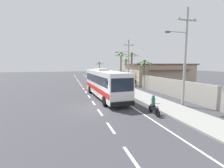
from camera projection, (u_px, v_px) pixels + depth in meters
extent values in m
plane|color=#3A3A3F|center=(97.00, 108.00, 16.13)|extent=(160.00, 160.00, 0.00)
cube|color=gray|center=(126.00, 89.00, 27.49)|extent=(3.20, 90.00, 0.14)
cube|color=white|center=(131.00, 158.00, 7.52)|extent=(0.16, 2.00, 0.01)
cube|color=white|center=(111.00, 128.00, 11.03)|extent=(0.16, 2.00, 0.01)
cube|color=white|center=(100.00, 112.00, 14.53)|extent=(0.16, 2.00, 0.01)
cube|color=white|center=(93.00, 103.00, 18.03)|extent=(0.16, 2.00, 0.01)
cube|color=white|center=(89.00, 97.00, 21.54)|extent=(0.16, 2.00, 0.01)
cube|color=white|center=(86.00, 92.00, 25.04)|extent=(0.16, 2.00, 0.01)
cube|color=white|center=(83.00, 89.00, 28.55)|extent=(0.16, 2.00, 0.01)
cube|color=white|center=(82.00, 86.00, 32.05)|extent=(0.16, 2.00, 0.01)
cube|color=white|center=(80.00, 84.00, 35.56)|extent=(0.16, 2.00, 0.01)
cube|color=white|center=(79.00, 82.00, 39.06)|extent=(0.16, 2.00, 0.01)
cube|color=white|center=(78.00, 80.00, 42.57)|extent=(0.16, 2.00, 0.01)
cube|color=white|center=(77.00, 79.00, 46.07)|extent=(0.16, 2.00, 0.01)
cube|color=white|center=(76.00, 78.00, 49.58)|extent=(0.16, 2.00, 0.01)
cube|color=white|center=(76.00, 77.00, 53.08)|extent=(0.16, 2.00, 0.01)
cube|color=white|center=(75.00, 76.00, 56.59)|extent=(0.16, 2.00, 0.01)
cube|color=white|center=(74.00, 76.00, 60.09)|extent=(0.16, 2.00, 0.01)
cube|color=white|center=(74.00, 75.00, 63.59)|extent=(0.16, 2.00, 0.01)
cube|color=white|center=(101.00, 86.00, 31.40)|extent=(0.14, 70.00, 0.01)
cube|color=#9E998E|center=(137.00, 80.00, 32.20)|extent=(0.24, 60.00, 2.29)
cube|color=silver|center=(105.00, 83.00, 20.85)|extent=(3.07, 12.35, 3.02)
cube|color=#192333|center=(104.00, 78.00, 20.98)|extent=(3.05, 11.38, 0.97)
cube|color=#192333|center=(122.00, 85.00, 15.07)|extent=(2.26, 0.21, 1.27)
cube|color=red|center=(105.00, 88.00, 20.94)|extent=(3.09, 12.11, 0.54)
cube|color=black|center=(123.00, 104.00, 15.20)|extent=(2.41, 0.28, 0.44)
cube|color=#B7B7B7|center=(101.00, 69.00, 22.09)|extent=(1.48, 2.76, 0.28)
cube|color=black|center=(135.00, 82.00, 15.68)|extent=(0.12, 0.09, 0.36)
cube|color=black|center=(107.00, 83.00, 14.80)|extent=(0.12, 0.09, 0.36)
cylinder|color=black|center=(126.00, 100.00, 17.36)|extent=(0.37, 1.05, 1.04)
cylinder|color=black|center=(105.00, 101.00, 16.61)|extent=(0.37, 1.05, 1.04)
cylinder|color=black|center=(106.00, 89.00, 24.86)|extent=(0.37, 1.05, 1.04)
cylinder|color=black|center=(90.00, 90.00, 24.10)|extent=(0.37, 1.05, 1.04)
cylinder|color=black|center=(158.00, 113.00, 13.24)|extent=(0.15, 0.61, 0.60)
cylinder|color=black|center=(151.00, 109.00, 14.57)|extent=(0.17, 0.61, 0.60)
cube|color=black|center=(154.00, 109.00, 13.83)|extent=(0.32, 1.12, 0.36)
cube|color=black|center=(153.00, 105.00, 14.10)|extent=(0.29, 0.62, 0.12)
cylinder|color=gray|center=(157.00, 109.00, 13.32)|extent=(0.08, 0.32, 0.67)
cylinder|color=black|center=(157.00, 104.00, 13.37)|extent=(0.56, 0.08, 0.04)
sphere|color=#EAEACC|center=(157.00, 106.00, 13.27)|extent=(0.14, 0.14, 0.14)
cylinder|color=#2D7A47|center=(153.00, 102.00, 14.01)|extent=(0.32, 0.32, 0.66)
sphere|color=blue|center=(153.00, 97.00, 13.95)|extent=(0.26, 0.26, 0.26)
cylinder|color=black|center=(106.00, 87.00, 28.93)|extent=(0.15, 0.61, 0.60)
cylinder|color=black|center=(105.00, 86.00, 30.26)|extent=(0.17, 0.61, 0.60)
cube|color=gold|center=(106.00, 85.00, 29.52)|extent=(0.33, 1.12, 0.36)
cube|color=black|center=(105.00, 84.00, 29.79)|extent=(0.29, 0.62, 0.12)
cylinder|color=gray|center=(106.00, 85.00, 29.01)|extent=(0.09, 0.32, 0.67)
cylinder|color=black|center=(106.00, 82.00, 29.06)|extent=(0.56, 0.09, 0.04)
sphere|color=#EAEACC|center=(106.00, 83.00, 28.96)|extent=(0.14, 0.14, 0.14)
cylinder|color=black|center=(105.00, 82.00, 29.70)|extent=(0.32, 0.32, 0.60)
sphere|color=blue|center=(105.00, 80.00, 29.65)|extent=(0.26, 0.26, 0.26)
cylinder|color=#2D7A47|center=(128.00, 85.00, 29.09)|extent=(0.28, 0.28, 0.77)
cylinder|color=#2D7A47|center=(128.00, 81.00, 29.01)|extent=(0.36, 0.36, 0.61)
sphere|color=#9E704C|center=(128.00, 79.00, 28.96)|extent=(0.21, 0.21, 0.21)
cylinder|color=#9E9E99|center=(185.00, 58.00, 16.18)|extent=(0.24, 0.24, 9.66)
cube|color=#9E9E99|center=(187.00, 20.00, 15.74)|extent=(2.13, 0.12, 0.12)
cylinder|color=#4C4742|center=(180.00, 18.00, 15.49)|extent=(0.08, 0.08, 0.16)
cylinder|color=#4C4742|center=(195.00, 19.00, 15.95)|extent=(0.08, 0.08, 0.16)
cylinder|color=#9E9E99|center=(177.00, 32.00, 15.60)|extent=(2.13, 0.09, 0.09)
cube|color=#4C4C51|center=(167.00, 32.00, 15.32)|extent=(0.44, 0.24, 0.14)
cylinder|color=#9E9E99|center=(128.00, 64.00, 30.50)|extent=(0.24, 0.24, 8.70)
cube|color=#9E9E99|center=(129.00, 45.00, 30.09)|extent=(2.06, 0.12, 0.12)
cylinder|color=#4C4742|center=(124.00, 44.00, 29.86)|extent=(0.08, 0.08, 0.16)
cylinder|color=#4C4742|center=(133.00, 45.00, 30.30)|extent=(0.08, 0.08, 0.16)
cylinder|color=#9E9E99|center=(123.00, 52.00, 29.94)|extent=(2.32, 0.09, 0.09)
cube|color=#4C4C51|center=(117.00, 52.00, 29.64)|extent=(0.44, 0.24, 0.14)
cylinder|color=brown|center=(126.00, 71.00, 38.71)|extent=(0.34, 0.34, 5.22)
ellipsoid|color=#337F33|center=(129.00, 61.00, 38.58)|extent=(1.38, 0.38, 0.70)
ellipsoid|color=#337F33|center=(126.00, 61.00, 39.05)|extent=(0.95, 1.37, 0.75)
ellipsoid|color=#337F33|center=(123.00, 61.00, 38.74)|extent=(1.24, 1.25, 0.62)
ellipsoid|color=#337F33|center=(125.00, 61.00, 37.84)|extent=(1.26, 1.21, 0.66)
ellipsoid|color=#337F33|center=(127.00, 61.00, 37.85)|extent=(0.58, 1.37, 0.81)
sphere|color=brown|center=(126.00, 60.00, 38.38)|extent=(0.56, 0.56, 0.56)
cylinder|color=brown|center=(144.00, 75.00, 29.47)|extent=(0.27, 0.27, 4.71)
ellipsoid|color=#28702D|center=(149.00, 63.00, 29.29)|extent=(1.91, 0.71, 0.78)
ellipsoid|color=#28702D|center=(143.00, 64.00, 30.07)|extent=(0.60, 1.79, 1.07)
ellipsoid|color=#28702D|center=(139.00, 63.00, 29.47)|extent=(1.78, 1.29, 0.81)
ellipsoid|color=#28702D|center=(143.00, 64.00, 28.52)|extent=(1.56, 1.44, 1.05)
ellipsoid|color=#28702D|center=(148.00, 63.00, 28.52)|extent=(0.99, 1.82, 0.95)
sphere|color=brown|center=(144.00, 61.00, 29.18)|extent=(0.56, 0.56, 0.56)
cylinder|color=brown|center=(132.00, 69.00, 35.07)|extent=(0.33, 0.33, 6.42)
ellipsoid|color=#337F33|center=(135.00, 55.00, 34.77)|extent=(1.59, 0.62, 0.70)
ellipsoid|color=#337F33|center=(131.00, 55.00, 35.44)|extent=(0.79, 1.57, 0.76)
ellipsoid|color=#337F33|center=(129.00, 55.00, 35.06)|extent=(1.29, 1.30, 0.88)
ellipsoid|color=#337F33|center=(130.00, 55.00, 34.26)|extent=(1.47, 0.96, 0.92)
ellipsoid|color=#337F33|center=(134.00, 55.00, 34.10)|extent=(0.68, 1.50, 0.91)
sphere|color=brown|center=(132.00, 54.00, 34.67)|extent=(0.56, 0.56, 0.56)
cylinder|color=brown|center=(99.00, 70.00, 54.86)|extent=(0.24, 0.24, 4.64)
ellipsoid|color=#28702D|center=(102.00, 63.00, 54.68)|extent=(1.54, 0.60, 0.66)
ellipsoid|color=#28702D|center=(100.00, 63.00, 55.32)|extent=(1.04, 1.51, 0.59)
ellipsoid|color=#28702D|center=(97.00, 63.00, 54.88)|extent=(1.40, 1.21, 0.66)
ellipsoid|color=#28702D|center=(98.00, 64.00, 54.04)|extent=(1.32, 1.21, 0.83)
ellipsoid|color=#28702D|center=(100.00, 64.00, 54.00)|extent=(0.71, 1.50, 0.78)
sphere|color=brown|center=(99.00, 63.00, 54.57)|extent=(0.56, 0.56, 0.56)
cylinder|color=brown|center=(121.00, 69.00, 33.31)|extent=(0.29, 0.29, 6.34)
ellipsoid|color=#337F33|center=(124.00, 54.00, 33.22)|extent=(1.45, 0.58, 0.49)
ellipsoid|color=#337F33|center=(122.00, 55.00, 33.54)|extent=(1.11, 1.28, 0.74)
ellipsoid|color=#337F33|center=(119.00, 55.00, 33.50)|extent=(0.71, 1.39, 0.73)
ellipsoid|color=#337F33|center=(118.00, 55.00, 32.97)|extent=(1.41, 0.76, 0.68)
ellipsoid|color=#337F33|center=(118.00, 54.00, 32.53)|extent=(1.43, 0.86, 0.57)
ellipsoid|color=#337F33|center=(121.00, 54.00, 32.30)|extent=(0.76, 1.40, 0.71)
ellipsoid|color=#337F33|center=(124.00, 54.00, 32.48)|extent=(1.08, 1.38, 0.47)
sphere|color=brown|center=(121.00, 53.00, 32.92)|extent=(0.56, 0.56, 0.56)
cube|color=tan|center=(159.00, 74.00, 35.16)|extent=(12.79, 7.27, 4.10)
cube|color=brown|center=(160.00, 64.00, 34.90)|extent=(13.56, 7.71, 0.24)
cube|color=brown|center=(171.00, 70.00, 31.23)|extent=(8.95, 0.80, 0.10)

